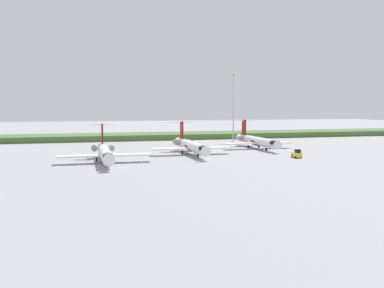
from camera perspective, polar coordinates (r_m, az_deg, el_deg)
ground_plane at (r=134.73m, az=-1.85°, el=-0.63°), size 500.00×500.00×0.00m
grass_berm at (r=175.43m, az=-4.94°, el=1.09°), size 320.00×20.00×2.27m
regional_jet_nearest at (r=104.47m, az=-11.86°, el=-1.06°), size 22.81×31.00×9.00m
regional_jet_second at (r=119.18m, az=-0.24°, el=-0.18°), size 22.81×31.00×9.00m
regional_jet_third at (r=137.07m, az=8.73°, el=0.47°), size 22.81×31.00×9.00m
antenna_mast at (r=159.46m, az=5.68°, el=4.11°), size 4.40×0.50×25.89m
baggage_tug at (r=114.44m, az=14.14°, el=-1.33°), size 1.72×3.20×2.30m
safety_cone_front_marker at (r=100.65m, az=0.72°, el=-2.48°), size 0.44×0.44×0.55m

